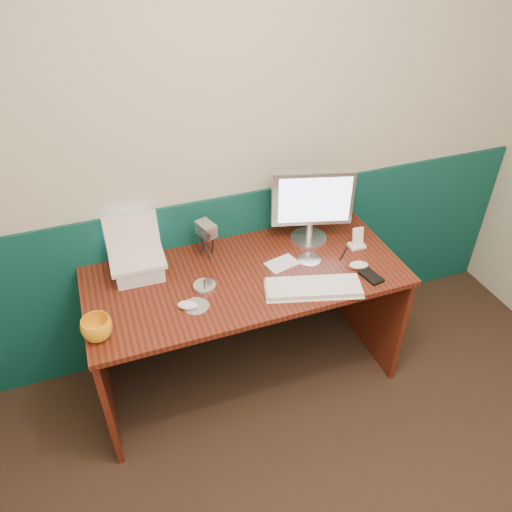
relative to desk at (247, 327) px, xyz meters
name	(u,v)px	position (x,y,z in m)	size (l,w,h in m)	color
back_wall	(243,149)	(0.12, 0.37, 0.88)	(3.50, 0.04, 2.50)	beige
wainscot	(246,267)	(0.12, 0.36, 0.12)	(3.48, 0.02, 1.00)	#083732
desk	(247,327)	(0.00, 0.00, 0.00)	(1.60, 0.70, 0.75)	#3B130A
laptop_riser	(139,268)	(-0.50, 0.18, 0.41)	(0.23, 0.20, 0.08)	silver
laptop	(134,244)	(-0.50, 0.18, 0.57)	(0.27, 0.20, 0.22)	silver
monitor	(311,206)	(0.43, 0.17, 0.59)	(0.43, 0.12, 0.43)	silver
keyboard	(313,288)	(0.27, -0.23, 0.39)	(0.46, 0.15, 0.03)	white
mouse_right	(359,265)	(0.56, -0.15, 0.39)	(0.10, 0.06, 0.03)	silver
mouse_left	(188,305)	(-0.33, -0.14, 0.39)	(0.10, 0.06, 0.03)	silver
mug	(97,329)	(-0.74, -0.19, 0.43)	(0.13, 0.13, 0.10)	orange
camcorder	(207,240)	(-0.14, 0.22, 0.47)	(0.09, 0.13, 0.20)	#B6B6BB
cd_spindle	(205,286)	(-0.22, -0.03, 0.39)	(0.11, 0.11, 0.02)	silver
cd_loose_a	(196,306)	(-0.30, -0.14, 0.38)	(0.12, 0.12, 0.00)	silver
cd_loose_b	(309,259)	(0.35, 0.00, 0.38)	(0.12, 0.12, 0.00)	#AEB5BF
pen	(343,254)	(0.54, -0.02, 0.38)	(0.01, 0.01, 0.12)	black
papers	(282,264)	(0.20, 0.02, 0.38)	(0.16, 0.11, 0.00)	silver
dock	(357,246)	(0.64, 0.02, 0.38)	(0.09, 0.06, 0.02)	white
music_player	(358,237)	(0.64, 0.02, 0.44)	(0.06, 0.01, 0.10)	white
pda	(371,276)	(0.58, -0.24, 0.38)	(0.07, 0.12, 0.01)	black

